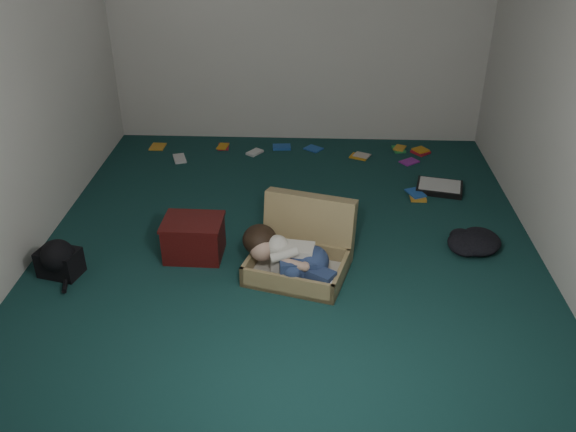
{
  "coord_description": "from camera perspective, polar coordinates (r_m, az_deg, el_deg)",
  "views": [
    {
      "loc": [
        0.18,
        -4.2,
        2.68
      ],
      "look_at": [
        0.0,
        -0.15,
        0.35
      ],
      "focal_mm": 38.0,
      "sensor_mm": 36.0,
      "label": 1
    }
  ],
  "objects": [
    {
      "name": "suitcase",
      "position": [
        4.63,
        1.33,
        -3.13
      ],
      "size": [
        0.87,
        0.86,
        0.52
      ],
      "rotation": [
        0.0,
        0.0,
        -0.27
      ],
      "color": "tan",
      "rests_on": "floor"
    },
    {
      "name": "book_scatter",
      "position": [
        6.48,
        2.82,
        5.47
      ],
      "size": [
        3.07,
        1.3,
        0.02
      ],
      "color": "gold",
      "rests_on": "floor"
    },
    {
      "name": "maroon_bin",
      "position": [
        4.82,
        -8.8,
        -2.04
      ],
      "size": [
        0.47,
        0.37,
        0.32
      ],
      "rotation": [
        0.0,
        0.0,
        -0.02
      ],
      "color": "#450F0E",
      "rests_on": "floor"
    },
    {
      "name": "floor",
      "position": [
        4.99,
        0.08,
        -2.63
      ],
      "size": [
        4.5,
        4.5,
        0.0
      ],
      "primitive_type": "plane",
      "color": "#143B39",
      "rests_on": "ground"
    },
    {
      "name": "wall_left",
      "position": [
        4.93,
        -24.3,
        11.03
      ],
      "size": [
        0.0,
        4.5,
        4.5
      ],
      "primitive_type": "plane",
      "rotation": [
        1.57,
        0.0,
        1.57
      ],
      "color": "white",
      "rests_on": "ground"
    },
    {
      "name": "clothing_pile",
      "position": [
        5.12,
        16.93,
        -2.31
      ],
      "size": [
        0.46,
        0.4,
        0.13
      ],
      "primitive_type": null,
      "rotation": [
        0.0,
        0.0,
        -0.21
      ],
      "color": "black",
      "rests_on": "floor"
    },
    {
      "name": "backpack",
      "position": [
        4.88,
        -20.6,
        -4.0
      ],
      "size": [
        0.44,
        0.38,
        0.23
      ],
      "primitive_type": null,
      "rotation": [
        0.0,
        0.0,
        -0.25
      ],
      "color": "black",
      "rests_on": "floor"
    },
    {
      "name": "wall_front",
      "position": [
        2.4,
        -2.25,
        -5.27
      ],
      "size": [
        4.5,
        0.0,
        4.5
      ],
      "primitive_type": "plane",
      "rotation": [
        -1.57,
        0.0,
        0.0
      ],
      "color": "white",
      "rests_on": "ground"
    },
    {
      "name": "paper_tray",
      "position": [
        5.98,
        13.98,
        2.62
      ],
      "size": [
        0.48,
        0.4,
        0.06
      ],
      "rotation": [
        0.0,
        0.0,
        -0.22
      ],
      "color": "black",
      "rests_on": "floor"
    },
    {
      "name": "person",
      "position": [
        4.48,
        0.06,
        -3.74
      ],
      "size": [
        0.72,
        0.52,
        0.32
      ],
      "rotation": [
        0.0,
        0.0,
        -0.27
      ],
      "color": "white",
      "rests_on": "suitcase"
    },
    {
      "name": "wall_right",
      "position": [
        4.78,
        25.22,
        10.29
      ],
      "size": [
        0.0,
        4.5,
        4.5
      ],
      "primitive_type": "plane",
      "rotation": [
        1.57,
        0.0,
        -1.57
      ],
      "color": "white",
      "rests_on": "ground"
    },
    {
      "name": "wall_back",
      "position": [
        6.6,
        0.98,
        17.8
      ],
      "size": [
        4.5,
        0.0,
        4.5
      ],
      "primitive_type": "plane",
      "rotation": [
        1.57,
        0.0,
        0.0
      ],
      "color": "white",
      "rests_on": "ground"
    }
  ]
}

